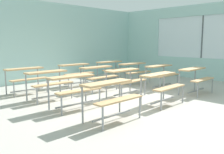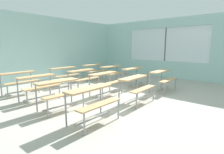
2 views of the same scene
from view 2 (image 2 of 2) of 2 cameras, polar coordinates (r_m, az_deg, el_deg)
ground at (r=5.29m, az=-0.79°, el=-7.98°), size 10.00×9.00×0.05m
wall_back at (r=8.68m, az=-24.15°, el=8.40°), size 10.00×0.12×3.00m
wall_right at (r=9.35m, az=20.58°, el=8.35°), size 0.12×9.00×3.00m
desk_bench_r0c0 at (r=3.70m, az=-6.38°, el=-6.41°), size 1.10×0.59×0.74m
desk_bench_r0c1 at (r=5.00m, az=8.01°, el=-2.14°), size 1.12×0.62×0.74m
desk_bench_r0c2 at (r=6.50m, az=16.21°, el=0.34°), size 1.11×0.62×0.74m
desk_bench_r1c0 at (r=4.62m, az=-16.71°, el=-3.48°), size 1.13×0.64×0.74m
desk_bench_r1c1 at (r=5.74m, az=-2.05°, el=-0.49°), size 1.11×0.61×0.74m
desk_bench_r1c2 at (r=7.10m, az=7.50°, el=1.44°), size 1.11×0.61×0.74m
desk_bench_r2c0 at (r=5.62m, az=-22.90°, el=-1.50°), size 1.10×0.59×0.74m
desk_bench_r2c1 at (r=6.54m, az=-9.35°, el=0.67°), size 1.10×0.60×0.74m
desk_bench_r2c2 at (r=7.76m, az=0.38°, el=2.24°), size 1.13×0.65×0.74m
desk_bench_r3c0 at (r=6.65m, az=-27.97°, el=-0.22°), size 1.10×0.59×0.74m
desk_bench_r3c1 at (r=7.48m, az=-15.22°, el=1.60°), size 1.12×0.62×0.74m
desk_bench_r3c2 at (r=8.53m, az=-5.81°, el=2.89°), size 1.12×0.62×0.74m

